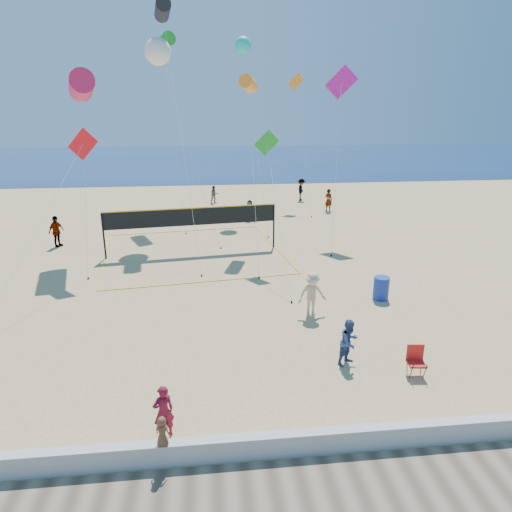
{
  "coord_description": "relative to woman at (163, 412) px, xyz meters",
  "views": [
    {
      "loc": [
        -0.35,
        -11.9,
        8.07
      ],
      "look_at": [
        1.19,
        2.0,
        3.46
      ],
      "focal_mm": 32.0,
      "sensor_mm": 36.0,
      "label": 1
    }
  ],
  "objects": [
    {
      "name": "volleyball_net",
      "position": [
        0.41,
        15.52,
        1.08
      ],
      "size": [
        11.01,
        10.88,
        2.64
      ],
      "rotation": [
        0.0,
        0.0,
        0.13
      ],
      "color": "black",
      "rests_on": "ground"
    },
    {
      "name": "ground",
      "position": [
        1.61,
        2.03,
        -0.74
      ],
      "size": [
        120.0,
        120.0,
        0.0
      ],
      "primitive_type": "plane",
      "color": "tan",
      "rests_on": "ground"
    },
    {
      "name": "trash_barrel",
      "position": [
        8.72,
        7.86,
        -0.24
      ],
      "size": [
        0.89,
        0.89,
        1.01
      ],
      "primitive_type": "cylinder",
      "rotation": [
        0.0,
        0.0,
        0.41
      ],
      "color": "navy",
      "rests_on": "ground"
    },
    {
      "name": "ocean",
      "position": [
        1.61,
        64.03,
        -0.73
      ],
      "size": [
        140.0,
        50.0,
        0.03
      ],
      "primitive_type": "cube",
      "color": "navy",
      "rests_on": "ground"
    },
    {
      "name": "far_person_1",
      "position": [
        4.43,
        22.95,
        0.01
      ],
      "size": [
        1.46,
        0.83,
        1.5
      ],
      "primitive_type": "imported",
      "rotation": [
        0.0,
        0.0,
        -0.3
      ],
      "color": "gray",
      "rests_on": "ground"
    },
    {
      "name": "camp_chair",
      "position": [
        7.61,
        2.02,
        -0.19
      ],
      "size": [
        0.58,
        0.7,
        1.09
      ],
      "rotation": [
        0.0,
        0.0,
        -0.11
      ],
      "color": "red",
      "rests_on": "ground"
    },
    {
      "name": "far_person_0",
      "position": [
        -7.72,
        17.59,
        0.2
      ],
      "size": [
        0.94,
        1.19,
        1.88
      ],
      "primitive_type": "imported",
      "rotation": [
        0.0,
        0.0,
        1.06
      ],
      "color": "gray",
      "rests_on": "ground"
    },
    {
      "name": "kite_9",
      "position": [
        8.94,
        28.87,
        8.42
      ],
      "size": [
        1.4,
        6.16,
        10.66
      ],
      "rotation": [
        0.0,
        0.0,
        0.32
      ],
      "color": "orange",
      "rests_on": "ground"
    },
    {
      "name": "bystander_b",
      "position": [
        5.34,
        6.61,
        0.17
      ],
      "size": [
        1.28,
        0.86,
        1.83
      ],
      "primitive_type": "imported",
      "rotation": [
        0.0,
        0.0,
        0.16
      ],
      "color": "#CDB589",
      "rests_on": "ground"
    },
    {
      "name": "kite_7",
      "position": [
        4.32,
        26.35,
        11.53
      ],
      "size": [
        1.48,
        8.96,
        12.89
      ],
      "rotation": [
        0.0,
        0.0,
        0.01
      ],
      "color": "#18C9BE",
      "rests_on": "ground"
    },
    {
      "name": "kite_2",
      "position": [
        3.88,
        17.78,
        8.52
      ],
      "size": [
        1.26,
        7.92,
        9.78
      ],
      "rotation": [
        0.0,
        0.0,
        -0.28
      ],
      "color": "orange",
      "rests_on": "ground"
    },
    {
      "name": "kite_5",
      "position": [
        9.66,
        18.89,
        8.32
      ],
      "size": [
        2.51,
        5.64,
        10.44
      ],
      "rotation": [
        0.0,
        0.0,
        -0.27
      ],
      "color": "#B913A0",
      "rests_on": "ground"
    },
    {
      "name": "kite_0",
      "position": [
        -5.09,
        16.65,
        8.34
      ],
      "size": [
        2.05,
        6.59,
        9.91
      ],
      "rotation": [
        0.0,
        0.0,
        0.28
      ],
      "color": "#C51B4D",
      "rests_on": "ground"
    },
    {
      "name": "kite_8",
      "position": [
        -1.25,
        25.06,
        11.48
      ],
      "size": [
        2.03,
        6.72,
        12.86
      ],
      "rotation": [
        0.0,
        0.0,
        0.42
      ],
      "color": "green",
      "rests_on": "ground"
    },
    {
      "name": "bystander_a",
      "position": [
        5.72,
        2.89,
        0.04
      ],
      "size": [
        0.96,
        0.91,
        1.56
      ],
      "primitive_type": "imported",
      "rotation": [
        0.0,
        0.0,
        0.59
      ],
      "color": "navy",
      "rests_on": "ground"
    },
    {
      "name": "kite_3",
      "position": [
        -4.69,
        12.88,
        5.19
      ],
      "size": [
        3.22,
        8.53,
        7.11
      ],
      "rotation": [
        0.0,
        0.0,
        -0.09
      ],
      "color": "red",
      "rests_on": "ground"
    },
    {
      "name": "far_person_2",
      "position": [
        10.99,
        25.25,
        0.16
      ],
      "size": [
        0.77,
        0.78,
        1.81
      ],
      "primitive_type": "imported",
      "rotation": [
        0.0,
        0.0,
        2.32
      ],
      "color": "gray",
      "rests_on": "ground"
    },
    {
      "name": "toddler",
      "position": [
        0.07,
        -1.04,
        0.24
      ],
      "size": [
        0.44,
        0.38,
        0.76
      ],
      "primitive_type": "imported",
      "rotation": [
        0.0,
        0.0,
        2.7
      ],
      "color": "brown",
      "rests_on": "seawall"
    },
    {
      "name": "kite_1",
      "position": [
        -0.94,
        21.02,
        12.78
      ],
      "size": [
        2.49,
        10.71,
        14.13
      ],
      "rotation": [
        0.0,
        0.0,
        0.14
      ],
      "color": "black",
      "rests_on": "ground"
    },
    {
      "name": "far_person_3",
      "position": [
        1.98,
        29.5,
        0.01
      ],
      "size": [
        0.83,
        0.71,
        1.5
      ],
      "primitive_type": "imported",
      "rotation": [
        0.0,
        0.0,
        0.22
      ],
      "color": "gray",
      "rests_on": "ground"
    },
    {
      "name": "kite_4",
      "position": [
        4.48,
        13.53,
        5.06
      ],
      "size": [
        1.25,
        6.5,
        6.94
      ],
      "rotation": [
        0.0,
        0.0,
        -0.25
      ],
      "color": "green",
      "rests_on": "ground"
    },
    {
      "name": "far_person_4",
      "position": [
        9.75,
        29.9,
        0.21
      ],
      "size": [
        1.06,
        1.4,
        1.92
      ],
      "primitive_type": "imported",
      "rotation": [
        0.0,
        0.0,
        1.25
      ],
      "color": "gray",
      "rests_on": "ground"
    },
    {
      "name": "seawall",
      "position": [
        1.61,
        -0.97,
        -0.44
      ],
      "size": [
        32.0,
        0.3,
        0.6
      ],
      "primitive_type": "cube",
      "color": "beige",
      "rests_on": "ground"
    },
    {
      "name": "woman",
      "position": [
        0.0,
        0.0,
        0.0
      ],
      "size": [
        0.64,
        0.55,
        1.49
      ],
      "primitive_type": "imported",
      "rotation": [
        0.0,
        0.0,
        3.56
      ],
      "color": "maroon",
      "rests_on": "ground"
    },
    {
      "name": "kite_6",
      "position": [
        -1.35,
        20.89,
        10.47
      ],
      "size": [
        4.47,
        5.96,
        12.02
      ],
      "rotation": [
        0.0,
        0.0,
        -0.39
      ],
      "color": "white",
      "rests_on": "ground"
    }
  ]
}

